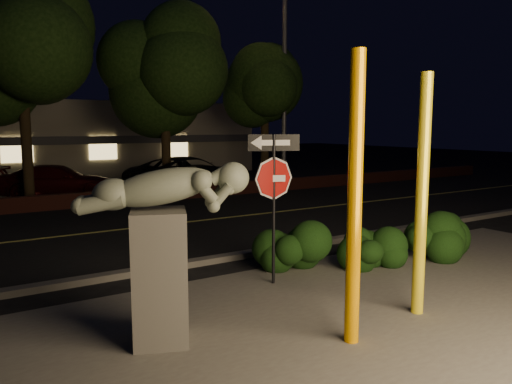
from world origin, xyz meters
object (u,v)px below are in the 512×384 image
Objects in this scene: sculpture at (162,234)px; streetlight at (281,56)px; yellow_pole_left at (355,201)px; yellow_pole_right at (422,197)px; parked_car_darkred at (58,181)px; parked_car_dark at (189,174)px; signpost at (274,179)px.

sculpture is 0.24× the size of streetlight.
sculpture is at bearing 147.61° from yellow_pole_left.
yellow_pole_right is 15.62m from parked_car_darkred.
parked_car_dark is (-3.96, 0.92, -4.94)m from streetlight.
yellow_pole_right is 15.49m from streetlight.
parked_car_darkred is (1.52, 14.40, -0.79)m from sculpture.
yellow_pole_right is 0.36× the size of streetlight.
yellow_pole_left is at bearing 147.21° from parked_car_dark.
yellow_pole_left is at bearing -77.71° from signpost.
signpost is 14.10m from streetlight.
signpost is at bearing 146.06° from parked_car_dark.
streetlight reaches higher than sculpture.
yellow_pole_right reaches higher than sculpture.
signpost reaches higher than parked_car_dark.
sculpture is (-2.49, -1.20, -0.43)m from signpost.
parked_car_dark is at bearing 78.24° from yellow_pole_right.
streetlight reaches higher than signpost.
streetlight reaches higher than parked_car_dark.
parked_car_darkred is 0.81× the size of parked_car_dark.
yellow_pole_right is at bearing -120.35° from streetlight.
streetlight is (7.91, 11.02, 3.84)m from signpost.
streetlight is at bearing 62.49° from yellow_pole_right.
yellow_pole_right reaches higher than signpost.
parked_car_dark is at bearing -83.01° from parked_car_darkred.
signpost is at bearing 113.72° from yellow_pole_right.
sculpture is at bearing 138.26° from parked_car_dark.
yellow_pole_left reaches higher than signpost.
streetlight is at bearing -118.76° from parked_car_dark.
yellow_pole_left is 1.40× the size of signpost.
yellow_pole_right is 3.65m from sculpture.
yellow_pole_left is 1.51m from yellow_pole_right.
streetlight is at bearing -82.49° from parked_car_darkred.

